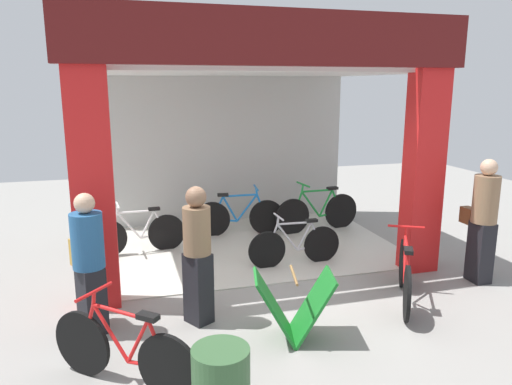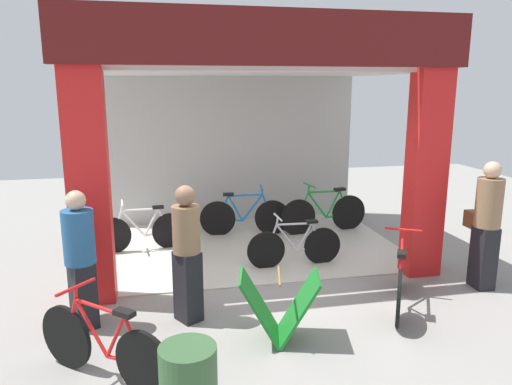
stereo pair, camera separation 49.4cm
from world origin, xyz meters
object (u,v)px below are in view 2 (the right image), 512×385
pedestrian_0 (486,223)px  pedestrian_3 (187,252)px  bicycle_inside_2 (295,246)px  sandwich_board_sign (279,307)px  bicycle_inside_1 (142,231)px  bicycle_parked_1 (103,347)px  pedestrian_2 (80,258)px  bicycle_inside_3 (324,213)px  bicycle_inside_0 (245,216)px  bicycle_parked_0 (400,278)px

pedestrian_0 → pedestrian_3: 4.06m
bicycle_inside_2 → sandwich_board_sign: bearing=-110.8°
pedestrian_0 → pedestrian_3: pedestrian_0 is taller
bicycle_inside_2 → pedestrian_0: (2.32, -1.29, 0.59)m
bicycle_inside_2 → pedestrian_0: pedestrian_0 is taller
bicycle_inside_1 → bicycle_inside_2: bearing=-27.8°
bicycle_parked_1 → sandwich_board_sign: 1.86m
bicycle_inside_1 → pedestrian_2: 2.68m
pedestrian_2 → bicycle_parked_1: bearing=-74.4°
bicycle_inside_3 → pedestrian_2: pedestrian_2 is taller
bicycle_inside_1 → bicycle_inside_3: 3.39m
bicycle_inside_3 → pedestrian_0: size_ratio=0.98×
bicycle_parked_1 → pedestrian_3: pedestrian_3 is taller
bicycle_inside_0 → pedestrian_2: 3.97m
bicycle_inside_3 → bicycle_parked_1: size_ratio=1.36×
bicycle_inside_0 → bicycle_inside_3: 1.51m
bicycle_inside_2 → pedestrian_2: (-2.94, -1.33, 0.51)m
sandwich_board_sign → pedestrian_3: bearing=144.6°
bicycle_inside_2 → bicycle_inside_3: bearing=56.7°
bicycle_parked_0 → pedestrian_3: bearing=176.1°
bicycle_inside_3 → bicycle_parked_0: bearing=-92.5°
bicycle_inside_1 → pedestrian_0: 5.31m
pedestrian_0 → pedestrian_2: (-5.26, -0.05, -0.08)m
bicycle_inside_2 → bicycle_parked_1: size_ratio=1.17×
bicycle_parked_1 → bicycle_inside_3: bearing=48.5°
bicycle_inside_2 → pedestrian_3: bearing=-140.5°
bicycle_inside_1 → sandwich_board_sign: 3.66m
bicycle_parked_1 → pedestrian_0: (4.92, 1.25, 0.56)m
bicycle_inside_0 → bicycle_inside_2: (0.46, -1.74, -0.04)m
bicycle_parked_0 → bicycle_parked_1: 3.63m
bicycle_inside_1 → pedestrian_3: pedestrian_3 is taller
bicycle_inside_0 → pedestrian_0: 4.14m
bicycle_inside_2 → bicycle_inside_3: size_ratio=0.86×
bicycle_inside_0 → bicycle_inside_1: (-1.86, -0.51, -0.02)m
pedestrian_3 → bicycle_inside_3: bearing=47.4°
bicycle_parked_0 → pedestrian_2: bearing=175.8°
sandwich_board_sign → pedestrian_3: (-0.94, 0.67, 0.47)m
bicycle_inside_1 → bicycle_inside_2: 2.63m
bicycle_parked_1 → pedestrian_3: 1.48m
bicycle_inside_0 → sandwich_board_sign: size_ratio=1.73×
bicycle_inside_2 → sandwich_board_sign: bicycle_inside_2 is taller
bicycle_inside_3 → sandwich_board_sign: size_ratio=1.81×
pedestrian_0 → pedestrian_2: size_ratio=1.09×
pedestrian_0 → pedestrian_2: bearing=-179.5°
bicycle_inside_0 → pedestrian_3: size_ratio=1.02×
bicycle_parked_0 → sandwich_board_sign: bearing=-164.0°
bicycle_parked_0 → pedestrian_0: (1.41, 0.32, 0.55)m
pedestrian_3 → sandwich_board_sign: bearing=-35.4°
bicycle_inside_1 → bicycle_parked_1: (-0.28, -3.76, 0.02)m
pedestrian_3 → bicycle_inside_0: bearing=68.0°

